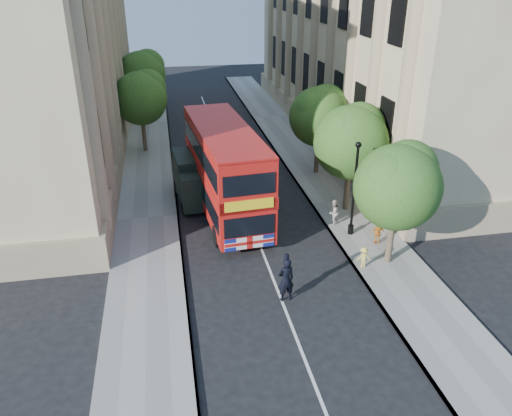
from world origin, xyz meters
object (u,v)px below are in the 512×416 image
double_decker_bus (225,168)px  woman_pedestrian (333,212)px  lamp_post (354,193)px  box_van (194,181)px  police_constable (286,280)px

double_decker_bus → woman_pedestrian: bearing=-32.3°
lamp_post → box_van: 9.97m
lamp_post → box_van: bearing=142.8°
box_van → double_decker_bus: bearing=-52.6°
box_van → police_constable: size_ratio=2.45×
double_decker_bus → police_constable: bearing=-86.3°
police_constable → woman_pedestrian: 7.53m
lamp_post → police_constable: size_ratio=2.50×
lamp_post → woman_pedestrian: size_ratio=3.49×
double_decker_bus → police_constable: double_decker_bus is taller
lamp_post → box_van: (-7.89, 5.98, -1.13)m
box_van → woman_pedestrian: bearing=-38.3°
police_constable → double_decker_bus: bearing=-91.7°
double_decker_bus → box_van: size_ratio=2.19×
box_van → police_constable: bearing=-79.6°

